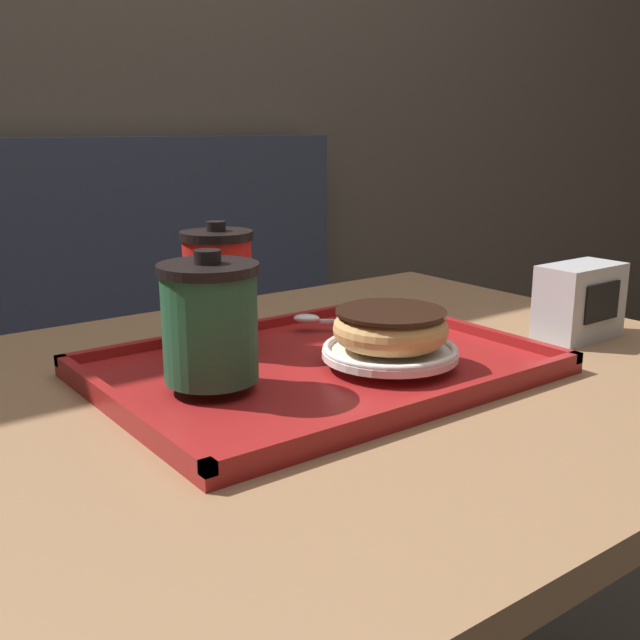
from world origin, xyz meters
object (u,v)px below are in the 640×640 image
coffee_cup_front (210,321)px  napkin_dispenser (580,301)px  coffee_cup_rear (218,285)px  spoon (321,319)px  donut_chocolate_glazed (391,327)px

coffee_cup_front → napkin_dispenser: (0.51, -0.08, -0.04)m
coffee_cup_rear → coffee_cup_front: bearing=-122.7°
spoon → coffee_cup_front: bearing=66.0°
coffee_cup_front → spoon: bearing=26.9°
coffee_cup_rear → napkin_dispenser: (0.43, -0.21, -0.04)m
donut_chocolate_glazed → spoon: 0.17m
spoon → coffee_cup_rear: bearing=35.7°
coffee_cup_rear → spoon: size_ratio=1.23×
coffee_cup_front → napkin_dispenser: coffee_cup_front is taller
donut_chocolate_glazed → coffee_cup_front: bearing=164.8°
napkin_dispenser → coffee_cup_front: bearing=170.8°
donut_chocolate_glazed → spoon: donut_chocolate_glazed is taller
coffee_cup_front → spoon: size_ratio=1.14×
donut_chocolate_glazed → napkin_dispenser: 0.31m
spoon → napkin_dispenser: napkin_dispenser is taller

